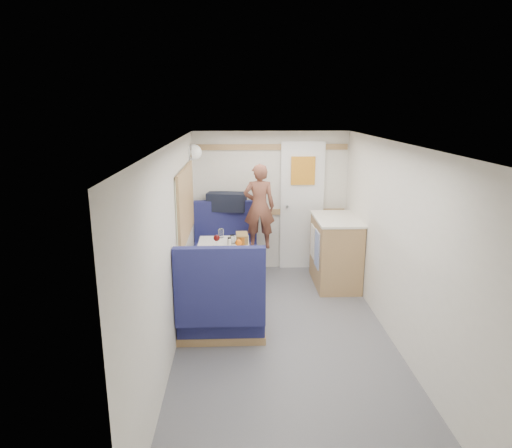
{
  "coord_description": "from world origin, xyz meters",
  "views": [
    {
      "loc": [
        -0.46,
        -4.18,
        2.34
      ],
      "look_at": [
        -0.26,
        0.9,
        1.02
      ],
      "focal_mm": 32.0,
      "sensor_mm": 36.0,
      "label": 1
    }
  ],
  "objects_px": {
    "tumbler_left": "(214,252)",
    "salt_grinder": "(230,243)",
    "tumbler_right": "(233,239)",
    "pepper_grinder": "(229,241)",
    "cheese_block": "(228,249)",
    "tumbler_mid": "(221,233)",
    "bench_far": "(226,257)",
    "bread_loaf": "(242,238)",
    "dinette_table": "(223,259)",
    "orange_fruit": "(239,243)",
    "person": "(259,206)",
    "tray": "(239,254)",
    "beer_glass": "(242,241)",
    "duffel_bag": "(227,202)",
    "bench_near": "(221,311)",
    "galley_counter": "(335,251)",
    "wine_glass": "(217,239)",
    "dome_light": "(194,152)"
  },
  "relations": [
    {
      "from": "duffel_bag",
      "to": "pepper_grinder",
      "type": "relative_size",
      "value": 5.58
    },
    {
      "from": "dinette_table",
      "to": "beer_glass",
      "type": "bearing_deg",
      "value": 10.7
    },
    {
      "from": "pepper_grinder",
      "to": "bread_loaf",
      "type": "height_order",
      "value": "bread_loaf"
    },
    {
      "from": "bench_near",
      "to": "tray",
      "type": "xyz_separation_m",
      "value": [
        0.19,
        0.55,
        0.43
      ]
    },
    {
      "from": "dome_light",
      "to": "tumbler_mid",
      "type": "height_order",
      "value": "dome_light"
    },
    {
      "from": "tray",
      "to": "salt_grinder",
      "type": "height_order",
      "value": "salt_grinder"
    },
    {
      "from": "cheese_block",
      "to": "bread_loaf",
      "type": "relative_size",
      "value": 0.43
    },
    {
      "from": "beer_glass",
      "to": "tray",
      "type": "bearing_deg",
      "value": -95.49
    },
    {
      "from": "orange_fruit",
      "to": "pepper_grinder",
      "type": "height_order",
      "value": "same"
    },
    {
      "from": "beer_glass",
      "to": "salt_grinder",
      "type": "xyz_separation_m",
      "value": [
        -0.15,
        -0.05,
        -0.0
      ]
    },
    {
      "from": "dome_light",
      "to": "beer_glass",
      "type": "xyz_separation_m",
      "value": [
        0.61,
        -0.81,
        -0.98
      ]
    },
    {
      "from": "dinette_table",
      "to": "orange_fruit",
      "type": "distance_m",
      "value": 0.28
    },
    {
      "from": "tray",
      "to": "tumbler_left",
      "type": "relative_size",
      "value": 3.12
    },
    {
      "from": "cheese_block",
      "to": "tumbler_mid",
      "type": "relative_size",
      "value": 0.97
    },
    {
      "from": "tray",
      "to": "tumbler_right",
      "type": "distance_m",
      "value": 0.45
    },
    {
      "from": "bench_near",
      "to": "duffel_bag",
      "type": "distance_m",
      "value": 2.11
    },
    {
      "from": "person",
      "to": "wine_glass",
      "type": "distance_m",
      "value": 1.05
    },
    {
      "from": "duffel_bag",
      "to": "cheese_block",
      "type": "bearing_deg",
      "value": -77.12
    },
    {
      "from": "tumbler_right",
      "to": "pepper_grinder",
      "type": "xyz_separation_m",
      "value": [
        -0.04,
        -0.06,
        -0.0
      ]
    },
    {
      "from": "bench_near",
      "to": "wine_glass",
      "type": "distance_m",
      "value": 0.95
    },
    {
      "from": "orange_fruit",
      "to": "duffel_bag",
      "type": "bearing_deg",
      "value": 98.03
    },
    {
      "from": "dinette_table",
      "to": "pepper_grinder",
      "type": "distance_m",
      "value": 0.22
    },
    {
      "from": "wine_glass",
      "to": "tumbler_mid",
      "type": "height_order",
      "value": "wine_glass"
    },
    {
      "from": "dome_light",
      "to": "wine_glass",
      "type": "xyz_separation_m",
      "value": [
        0.32,
        -0.94,
        -0.91
      ]
    },
    {
      "from": "tumbler_left",
      "to": "tumbler_right",
      "type": "relative_size",
      "value": 1.13
    },
    {
      "from": "tumbler_mid",
      "to": "tumbler_left",
      "type": "bearing_deg",
      "value": -94.26
    },
    {
      "from": "dinette_table",
      "to": "orange_fruit",
      "type": "height_order",
      "value": "orange_fruit"
    },
    {
      "from": "person",
      "to": "orange_fruit",
      "type": "bearing_deg",
      "value": 72.3
    },
    {
      "from": "dinette_table",
      "to": "tumbler_mid",
      "type": "height_order",
      "value": "tumbler_mid"
    },
    {
      "from": "bench_near",
      "to": "galley_counter",
      "type": "distance_m",
      "value": 2.04
    },
    {
      "from": "tumbler_mid",
      "to": "beer_glass",
      "type": "height_order",
      "value": "tumbler_mid"
    },
    {
      "from": "tray",
      "to": "cheese_block",
      "type": "xyz_separation_m",
      "value": [
        -0.13,
        0.09,
        0.03
      ]
    },
    {
      "from": "tumbler_mid",
      "to": "salt_grinder",
      "type": "bearing_deg",
      "value": -73.14
    },
    {
      "from": "tray",
      "to": "pepper_grinder",
      "type": "height_order",
      "value": "pepper_grinder"
    },
    {
      "from": "dinette_table",
      "to": "tumbler_right",
      "type": "distance_m",
      "value": 0.27
    },
    {
      "from": "orange_fruit",
      "to": "tumbler_right",
      "type": "xyz_separation_m",
      "value": [
        -0.07,
        0.17,
        -0.01
      ]
    },
    {
      "from": "bench_far",
      "to": "dome_light",
      "type": "height_order",
      "value": "dome_light"
    },
    {
      "from": "wine_glass",
      "to": "dinette_table",
      "type": "bearing_deg",
      "value": 50.38
    },
    {
      "from": "bench_far",
      "to": "cheese_block",
      "type": "distance_m",
      "value": 1.18
    },
    {
      "from": "salt_grinder",
      "to": "bread_loaf",
      "type": "height_order",
      "value": "bread_loaf"
    },
    {
      "from": "tumbler_right",
      "to": "pepper_grinder",
      "type": "height_order",
      "value": "tumbler_right"
    },
    {
      "from": "orange_fruit",
      "to": "cheese_block",
      "type": "distance_m",
      "value": 0.22
    },
    {
      "from": "tumbler_left",
      "to": "salt_grinder",
      "type": "relative_size",
      "value": 1.31
    },
    {
      "from": "bench_far",
      "to": "tumbler_left",
      "type": "bearing_deg",
      "value": -94.36
    },
    {
      "from": "bench_far",
      "to": "tray",
      "type": "distance_m",
      "value": 1.27
    },
    {
      "from": "bench_near",
      "to": "dinette_table",
      "type": "bearing_deg",
      "value": 90.0
    },
    {
      "from": "tumbler_mid",
      "to": "beer_glass",
      "type": "bearing_deg",
      "value": -51.58
    },
    {
      "from": "bench_far",
      "to": "beer_glass",
      "type": "bearing_deg",
      "value": -74.69
    },
    {
      "from": "tray",
      "to": "bread_loaf",
      "type": "xyz_separation_m",
      "value": [
        0.03,
        0.48,
        0.04
      ]
    },
    {
      "from": "orange_fruit",
      "to": "person",
      "type": "bearing_deg",
      "value": 71.56
    }
  ]
}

